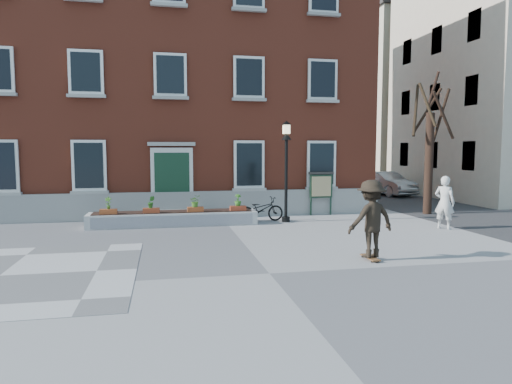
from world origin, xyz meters
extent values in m
plane|color=gray|center=(0.00, 0.00, 0.00)|extent=(100.00, 100.00, 0.00)
imported|color=black|center=(1.39, 7.41, 0.48)|extent=(1.89, 0.83, 0.96)
imported|color=#AAACAF|center=(11.18, 16.07, 0.72)|extent=(2.30, 4.59, 1.44)
imported|color=silver|center=(7.45, 4.47, 0.95)|extent=(0.79, 0.83, 1.90)
cube|color=brown|center=(-2.00, 14.00, 6.00)|extent=(18.00, 10.00, 12.00)
cube|color=gray|center=(-2.00, 8.88, 0.55)|extent=(18.00, 0.24, 1.10)
cube|color=gray|center=(-2.00, 8.75, 0.10)|extent=(2.60, 0.80, 0.20)
cube|color=#A5A59F|center=(-2.00, 8.90, 0.30)|extent=(2.20, 0.50, 0.20)
cube|color=silver|center=(-2.00, 8.92, 1.65)|extent=(1.70, 0.12, 2.50)
cube|color=#123320|center=(-2.00, 8.87, 1.55)|extent=(1.40, 0.06, 2.30)
cube|color=#9F9F9A|center=(-2.00, 8.88, 3.05)|extent=(1.90, 0.25, 0.15)
cube|color=silver|center=(-8.40, 8.90, 2.20)|extent=(1.30, 0.10, 2.00)
cube|color=black|center=(-8.40, 8.85, 2.20)|extent=(1.08, 0.04, 1.78)
cube|color=#A7A7A2|center=(-8.40, 8.84, 1.14)|extent=(1.44, 0.20, 0.12)
cube|color=white|center=(-5.20, 8.90, 2.20)|extent=(1.30, 0.10, 2.00)
cube|color=black|center=(-5.20, 8.85, 2.20)|extent=(1.08, 0.04, 1.78)
cube|color=#A6A6A0|center=(-5.20, 8.84, 1.14)|extent=(1.44, 0.20, 0.12)
cube|color=white|center=(-5.20, 8.90, 5.80)|extent=(1.30, 0.10, 1.70)
cube|color=black|center=(-5.20, 8.85, 5.80)|extent=(1.08, 0.04, 1.48)
cube|color=#A9A9A3|center=(-5.20, 8.84, 4.89)|extent=(1.44, 0.20, 0.12)
cube|color=white|center=(-2.00, 8.90, 5.80)|extent=(1.30, 0.10, 1.70)
cube|color=black|center=(-2.00, 8.85, 5.80)|extent=(1.08, 0.04, 1.48)
cube|color=#9B9A96|center=(-2.00, 8.84, 4.89)|extent=(1.44, 0.20, 0.12)
cube|color=#A8A9A3|center=(-2.00, 8.84, 8.49)|extent=(1.44, 0.20, 0.12)
cube|color=white|center=(1.20, 8.90, 2.20)|extent=(1.30, 0.10, 2.00)
cube|color=black|center=(1.20, 8.85, 2.20)|extent=(1.08, 0.04, 1.78)
cube|color=#ACACA6|center=(1.20, 8.84, 1.14)|extent=(1.44, 0.20, 0.12)
cube|color=white|center=(1.20, 8.90, 5.80)|extent=(1.30, 0.10, 1.70)
cube|color=black|center=(1.20, 8.85, 5.80)|extent=(1.08, 0.04, 1.48)
cube|color=#969691|center=(1.20, 8.84, 4.89)|extent=(1.44, 0.20, 0.12)
cube|color=gray|center=(1.20, 8.84, 8.49)|extent=(1.44, 0.20, 0.12)
cube|color=silver|center=(4.40, 8.90, 2.20)|extent=(1.30, 0.10, 2.00)
cube|color=black|center=(4.40, 8.85, 2.20)|extent=(1.08, 0.04, 1.78)
cube|color=#9E9E99|center=(4.40, 8.84, 1.14)|extent=(1.44, 0.20, 0.12)
cube|color=silver|center=(4.40, 8.90, 5.80)|extent=(1.30, 0.10, 1.70)
cube|color=black|center=(4.40, 8.85, 5.80)|extent=(1.08, 0.04, 1.48)
cube|color=#ACADA7|center=(4.40, 8.84, 4.89)|extent=(1.44, 0.20, 0.12)
cube|color=gray|center=(4.40, 8.84, 8.49)|extent=(1.44, 0.20, 0.12)
cube|color=silver|center=(-2.00, 7.20, 0.25)|extent=(6.20, 1.10, 0.50)
cube|color=silver|center=(-2.00, 6.64, 0.25)|extent=(5.80, 0.02, 0.40)
cube|color=black|center=(-2.00, 7.20, 0.50)|extent=(5.80, 0.90, 0.06)
cube|color=#994621|center=(-4.30, 6.95, 0.60)|extent=(0.60, 0.25, 0.20)
imported|color=#386E21|center=(-4.30, 6.95, 0.92)|extent=(0.24, 0.24, 0.45)
cube|color=brown|center=(-2.80, 6.95, 0.60)|extent=(0.60, 0.25, 0.20)
imported|color=#275E1C|center=(-2.80, 6.95, 0.92)|extent=(0.25, 0.25, 0.45)
cube|color=#964520|center=(-1.20, 6.95, 0.60)|extent=(0.60, 0.25, 0.20)
imported|color=#396B20|center=(-1.20, 6.95, 0.92)|extent=(0.40, 0.40, 0.45)
cube|color=maroon|center=(0.40, 6.95, 0.60)|extent=(0.60, 0.25, 0.20)
imported|color=#2D641E|center=(0.40, 6.95, 0.92)|extent=(0.25, 0.25, 0.45)
cylinder|color=black|center=(9.00, 8.00, 2.20)|extent=(0.36, 0.36, 4.40)
cylinder|color=black|center=(9.51, 8.00, 4.29)|extent=(0.12, 1.12, 2.23)
cylinder|color=black|center=(9.17, 8.52, 4.55)|extent=(1.18, 0.49, 1.97)
cylinder|color=black|center=(8.51, 8.36, 4.55)|extent=(0.88, 1.14, 2.35)
cylinder|color=#322416|center=(8.70, 7.78, 4.73)|extent=(0.60, 0.77, 1.90)
cylinder|color=black|center=(9.20, 7.37, 4.24)|extent=(1.39, 0.55, 1.95)
cylinder|color=black|center=(9.16, 8.13, 5.37)|extent=(0.43, 0.48, 1.58)
cube|color=#353537|center=(12.00, 18.00, 0.00)|extent=(8.00, 36.00, 0.01)
cube|color=beige|center=(18.00, 14.00, 7.00)|extent=(10.00, 11.00, 14.00)
cube|color=beige|center=(18.00, 26.00, 6.50)|extent=(10.00, 11.00, 13.00)
cube|color=#3A3432|center=(18.00, 26.00, 13.25)|extent=(10.40, 11.40, 0.50)
cube|color=black|center=(13.04, 10.80, 2.50)|extent=(0.08, 1.00, 1.50)
cube|color=black|center=(13.04, 14.00, 2.50)|extent=(0.08, 1.00, 1.50)
cube|color=black|center=(13.04, 17.20, 2.50)|extent=(0.08, 1.00, 1.50)
cube|color=black|center=(13.04, 10.80, 5.80)|extent=(0.08, 1.00, 1.50)
cube|color=black|center=(13.04, 14.00, 5.80)|extent=(0.08, 1.00, 1.50)
cube|color=black|center=(13.04, 17.20, 5.80)|extent=(0.08, 1.00, 1.50)
cube|color=black|center=(13.04, 10.80, 9.00)|extent=(0.08, 1.00, 1.50)
cube|color=black|center=(13.04, 14.00, 9.00)|extent=(0.08, 1.00, 1.50)
cube|color=black|center=(13.04, 17.20, 9.00)|extent=(0.08, 1.00, 1.50)
cylinder|color=black|center=(2.33, 7.14, 0.10)|extent=(0.32, 0.32, 0.20)
cylinder|color=black|center=(2.33, 7.14, 1.60)|extent=(0.12, 0.12, 3.20)
cone|color=black|center=(2.33, 7.14, 3.35)|extent=(0.40, 0.40, 0.30)
cube|color=#FDEFBA|center=(2.33, 7.14, 3.60)|extent=(0.24, 0.24, 0.34)
cone|color=black|center=(2.33, 7.14, 3.85)|extent=(0.40, 0.40, 0.16)
cylinder|color=#172F1F|center=(3.85, 8.62, 0.90)|extent=(0.08, 0.08, 1.80)
cylinder|color=#1A3426|center=(4.75, 8.62, 0.90)|extent=(0.08, 0.08, 1.80)
cube|color=#183020|center=(4.30, 8.62, 1.25)|extent=(1.00, 0.10, 1.00)
cube|color=beige|center=(4.30, 8.56, 1.25)|extent=(0.85, 0.02, 0.85)
cube|color=#36322F|center=(4.30, 8.62, 1.82)|extent=(1.10, 0.16, 0.10)
cube|color=brown|center=(2.85, 0.76, 0.06)|extent=(0.22, 0.78, 0.03)
cylinder|color=black|center=(2.76, 0.48, 0.03)|extent=(0.03, 0.05, 0.05)
cylinder|color=black|center=(2.94, 0.48, 0.03)|extent=(0.03, 0.05, 0.05)
cylinder|color=black|center=(2.76, 1.04, 0.03)|extent=(0.03, 0.05, 0.05)
cylinder|color=black|center=(2.94, 1.04, 0.03)|extent=(0.03, 0.05, 0.05)
imported|color=black|center=(2.85, 0.76, 1.07)|extent=(1.39, 0.95, 1.99)
camera|label=1|loc=(-2.34, -9.96, 2.85)|focal=32.00mm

